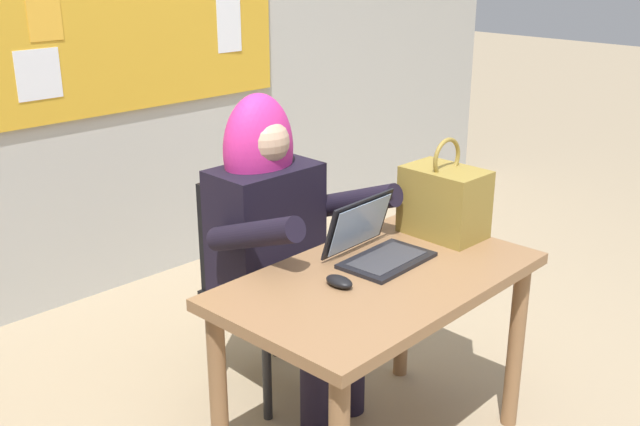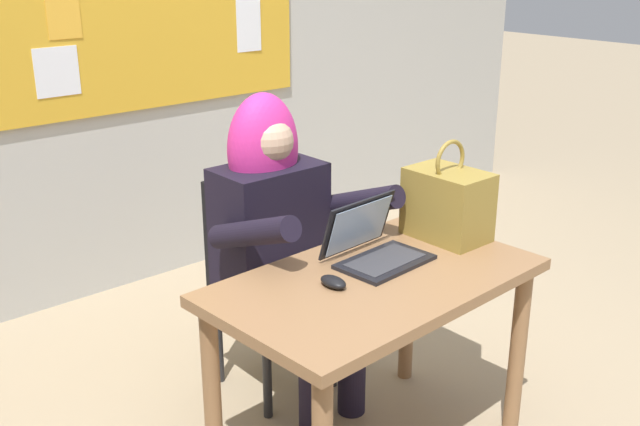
{
  "view_description": "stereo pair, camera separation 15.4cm",
  "coord_description": "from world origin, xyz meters",
  "px_view_note": "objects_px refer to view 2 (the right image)",
  "views": [
    {
      "loc": [
        -1.74,
        -1.53,
        1.76
      ],
      "look_at": [
        0.04,
        0.27,
        0.85
      ],
      "focal_mm": 42.38,
      "sensor_mm": 36.0,
      "label": 1
    },
    {
      "loc": [
        -1.63,
        -1.64,
        1.76
      ],
      "look_at": [
        0.04,
        0.27,
        0.85
      ],
      "focal_mm": 42.38,
      "sensor_mm": 36.0,
      "label": 2
    }
  ],
  "objects_px": {
    "computer_mouse": "(334,282)",
    "desk_main": "(375,306)",
    "chair_at_desk": "(262,271)",
    "person_costumed": "(280,227)",
    "handbag": "(448,203)",
    "laptop": "(374,247)"
  },
  "relations": [
    {
      "from": "computer_mouse",
      "to": "desk_main",
      "type": "bearing_deg",
      "value": -9.93
    },
    {
      "from": "chair_at_desk",
      "to": "person_costumed",
      "type": "relative_size",
      "value": 0.72
    },
    {
      "from": "desk_main",
      "to": "chair_at_desk",
      "type": "relative_size",
      "value": 1.29
    },
    {
      "from": "desk_main",
      "to": "chair_at_desk",
      "type": "xyz_separation_m",
      "value": [
        0.04,
        0.69,
        -0.11
      ]
    },
    {
      "from": "desk_main",
      "to": "handbag",
      "type": "distance_m",
      "value": 0.52
    },
    {
      "from": "person_costumed",
      "to": "handbag",
      "type": "xyz_separation_m",
      "value": [
        0.42,
        -0.48,
        0.13
      ]
    },
    {
      "from": "chair_at_desk",
      "to": "handbag",
      "type": "relative_size",
      "value": 2.34
    },
    {
      "from": "desk_main",
      "to": "computer_mouse",
      "type": "bearing_deg",
      "value": 170.17
    },
    {
      "from": "person_costumed",
      "to": "laptop",
      "type": "height_order",
      "value": "person_costumed"
    },
    {
      "from": "person_costumed",
      "to": "laptop",
      "type": "xyz_separation_m",
      "value": [
        0.06,
        -0.46,
        0.04
      ]
    },
    {
      "from": "desk_main",
      "to": "person_costumed",
      "type": "relative_size",
      "value": 0.92
    },
    {
      "from": "chair_at_desk",
      "to": "computer_mouse",
      "type": "height_order",
      "value": "chair_at_desk"
    },
    {
      "from": "person_costumed",
      "to": "chair_at_desk",
      "type": "bearing_deg",
      "value": 179.65
    },
    {
      "from": "desk_main",
      "to": "laptop",
      "type": "relative_size",
      "value": 3.32
    },
    {
      "from": "desk_main",
      "to": "laptop",
      "type": "bearing_deg",
      "value": 47.21
    },
    {
      "from": "laptop",
      "to": "computer_mouse",
      "type": "distance_m",
      "value": 0.27
    },
    {
      "from": "desk_main",
      "to": "person_costumed",
      "type": "height_order",
      "value": "person_costumed"
    },
    {
      "from": "chair_at_desk",
      "to": "laptop",
      "type": "height_order",
      "value": "laptop"
    },
    {
      "from": "person_costumed",
      "to": "laptop",
      "type": "relative_size",
      "value": 3.59
    },
    {
      "from": "computer_mouse",
      "to": "chair_at_desk",
      "type": "bearing_deg",
      "value": 73.19
    },
    {
      "from": "laptop",
      "to": "computer_mouse",
      "type": "height_order",
      "value": "laptop"
    },
    {
      "from": "chair_at_desk",
      "to": "person_costumed",
      "type": "bearing_deg",
      "value": 0.19
    }
  ]
}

